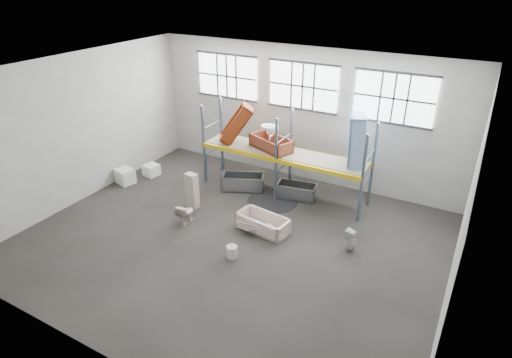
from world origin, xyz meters
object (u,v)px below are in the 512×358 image
Objects in this scene: bathtub_beige at (263,223)px; steel_tub_right at (297,191)px; bucket at (232,252)px; toilet_beige at (186,213)px; cistern_tall at (192,191)px; blue_tub_upright at (356,142)px; carton_near at (125,176)px; steel_tub_left at (243,182)px; rust_tub_flat at (271,143)px; toilet_white at (351,240)px.

steel_tub_right is at bearing 97.13° from bathtub_beige.
steel_tub_right is at bearing 88.00° from bucket.
cistern_tall reaches higher than toilet_beige.
cistern_tall is at bearing -173.84° from bathtub_beige.
blue_tub_upright reaches higher than steel_tub_right.
carton_near reaches higher than bathtub_beige.
bathtub_beige is at bearing 86.69° from bucket.
cistern_tall reaches higher than bathtub_beige.
carton_near is at bearing -19.80° from toilet_beige.
rust_tub_flat is (0.88, 0.49, 1.54)m from steel_tub_left.
toilet_beige is at bearing -70.20° from toilet_white.
bathtub_beige is 2.80m from cistern_tall.
cistern_tall is 3.23m from rust_tub_flat.
rust_tub_flat is 5.75m from carton_near.
blue_tub_upright is (3.86, 0.65, 2.12)m from steel_tub_left.
blue_tub_upright is at bearing 16.67° from carton_near.
toilet_beige is 5.94m from blue_tub_upright.
cistern_tall is 5.66m from blue_tub_upright.
bathtub_beige is at bearing -164.12° from toilet_beige.
steel_tub_left reaches higher than steel_tub_right.
bucket is at bearing -114.54° from blue_tub_upright.
rust_tub_flat reaches higher than toilet_beige.
bathtub_beige is 0.95× the size of blue_tub_upright.
steel_tub_right is at bearing -6.34° from rust_tub_flat.
steel_tub_left is 2.03m from steel_tub_right.
toilet_white is 4.68m from rust_tub_flat.
carton_near is at bearing -174.80° from bathtub_beige.
carton_near is (-8.87, 0.04, -0.06)m from toilet_white.
blue_tub_upright reaches higher than bucket.
cistern_tall is at bearing -3.81° from carton_near.
rust_tub_flat reaches higher than toilet_white.
steel_tub_right is at bearing -129.59° from toilet_beige.
toilet_white is 3.45m from bucket.
toilet_white is at bearing -170.82° from toilet_beige.
toilet_beige is (-2.38, -0.81, 0.09)m from bathtub_beige.
carton_near is (-6.04, 2.00, 0.10)m from bucket.
toilet_beige is at bearing -16.83° from carton_near.
cistern_tall is 0.78× the size of rust_tub_flat.
toilet_white is at bearing 10.23° from cistern_tall.
steel_tub_right is 4.13m from bucket.
steel_tub_left is at bearing 22.77° from carton_near.
toilet_white reaches higher than carton_near.
toilet_white is 0.49× the size of steel_tub_right.
toilet_white is at bearing 34.73° from bucket.
bathtub_beige is 3.97m from blue_tub_upright.
carton_near is at bearing -156.03° from rust_tub_flat.
bucket is at bearing -18.31° from carton_near.
steel_tub_left is 4.20× the size of bucket.
toilet_beige is 0.38× the size of blue_tub_upright.
toilet_beige is 5.23m from toilet_white.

